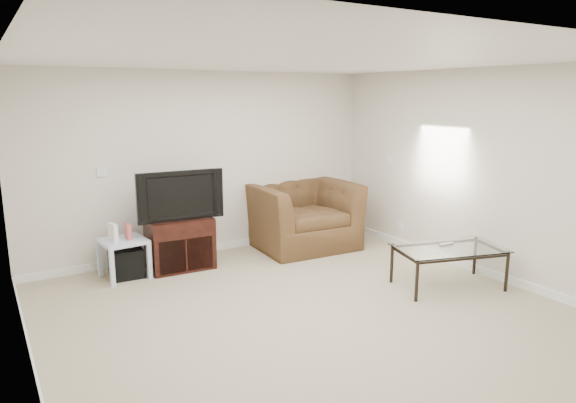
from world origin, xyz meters
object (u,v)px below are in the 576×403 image
television (178,194)px  side_table (124,259)px  tv_stand (180,243)px  coffee_table (448,267)px  subwoofer (127,263)px  recliner (302,204)px

television → side_table: size_ratio=2.01×
tv_stand → side_table: bearing=-176.9°
television → coffee_table: 3.35m
television → subwoofer: television is taller
tv_stand → coffee_table: size_ratio=0.65×
tv_stand → television: (-0.00, -0.03, 0.64)m
subwoofer → recliner: bearing=-0.5°
subwoofer → coffee_table: coffee_table is taller
tv_stand → television: bearing=-90.0°
tv_stand → subwoofer: tv_stand is taller
subwoofer → coffee_table: bearing=-36.5°
tv_stand → recliner: (1.86, 0.00, 0.30)m
subwoofer → recliner: (2.53, -0.02, 0.46)m
tv_stand → subwoofer: 0.69m
subwoofer → recliner: recliner is taller
television → recliner: bearing=4.7°
side_table → recliner: (2.56, 0.00, 0.39)m
tv_stand → subwoofer: size_ratio=2.13×
subwoofer → side_table: bearing=-140.5°
tv_stand → coffee_table: 3.30m
television → coffee_table: size_ratio=0.83×
coffee_table → subwoofer: bearing=143.5°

